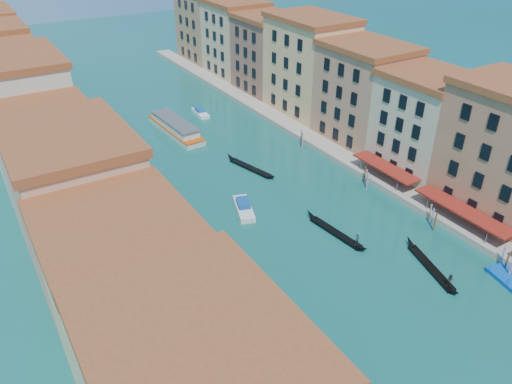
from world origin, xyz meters
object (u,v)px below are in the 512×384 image
Objects in this scene: vaporetto_near at (241,312)px; gondola_right at (432,267)px; gondola_fore at (336,232)px; vaporetto_far at (175,127)px.

vaporetto_near is 1.73× the size of gondola_right.
vaporetto_near reaches higher than gondola_fore.
gondola_right is (10.29, -57.70, -0.74)m from vaporetto_far.
vaporetto_far reaches higher than gondola_right.
gondola_right is at bearing -82.72° from vaporetto_far.
gondola_right is at bearing -72.93° from gondola_fore.
gondola_right is at bearing -7.43° from vaporetto_near.
gondola_fore is at bearing -86.63° from vaporetto_far.
vaporetto_near is 54.84m from vaporetto_far.
gondola_fore is (19.88, 7.70, -0.96)m from vaporetto_near.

